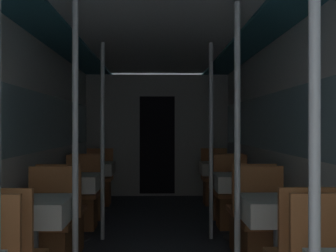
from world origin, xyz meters
name	(u,v)px	position (x,y,z in m)	size (l,w,h in m)	color
wall_left	(21,140)	(-1.32, 3.61, 1.14)	(0.05, 10.02, 2.21)	silver
wall_right	(291,140)	(1.32, 3.61, 1.14)	(0.05, 10.02, 2.21)	silver
ceiling_panel	(157,25)	(0.00, 3.61, 2.26)	(2.64, 10.02, 0.07)	silver
bulkhead_far	(157,135)	(0.00, 7.61, 1.10)	(2.58, 0.09, 2.21)	#A8A8A3
dining_table_left_1	(31,217)	(-0.95, 2.57, 0.59)	(0.58, 0.58, 0.73)	#4C4C51
chair_left_far_1	(48,240)	(-0.95, 3.15, 0.28)	(0.43, 0.43, 0.90)	#9C5B31
support_pole_left_1	(75,148)	(-0.61, 2.57, 1.11)	(0.05, 0.05, 2.21)	silver
dining_table_left_2	(73,187)	(-0.95, 4.31, 0.59)	(0.58, 0.58, 0.73)	#4C4C51
chair_left_near_2	(62,225)	(-0.95, 3.74, 0.28)	(0.43, 0.43, 0.90)	#9C5B31
chair_left_far_2	(81,206)	(-0.95, 4.89, 0.28)	(0.43, 0.43, 0.90)	#9C5B31
support_pole_left_2	(103,141)	(-0.61, 4.31, 1.11)	(0.05, 0.05, 2.21)	silver
dining_table_left_3	(94,172)	(-0.95, 6.05, 0.59)	(0.58, 0.58, 0.73)	#4C4C51
chair_left_near_3	(88,198)	(-0.95, 5.48, 0.28)	(0.43, 0.43, 0.90)	#9C5B31
chair_left_far_3	(99,187)	(-0.95, 6.63, 0.28)	(0.43, 0.43, 0.90)	#9C5B31
support_pole_right_0	(314,169)	(0.61, 0.83, 1.11)	(0.05, 0.05, 2.21)	silver
dining_table_right_1	(281,216)	(0.95, 2.57, 0.59)	(0.58, 0.58, 0.73)	#4C4C51
chair_right_far_1	(264,238)	(0.95, 3.15, 0.28)	(0.43, 0.43, 0.90)	#9C5B31
support_pole_right_1	(237,148)	(0.61, 2.57, 1.11)	(0.05, 0.05, 2.21)	silver
dining_table_right_2	(241,186)	(0.95, 4.31, 0.59)	(0.58, 0.58, 0.73)	#4C4C51
chair_right_near_2	(251,224)	(0.95, 3.74, 0.28)	(0.43, 0.43, 0.90)	#9C5B31
chair_right_far_2	(232,205)	(0.95, 4.89, 0.28)	(0.43, 0.43, 0.90)	#9C5B31
support_pole_right_2	(211,141)	(0.61, 4.31, 1.11)	(0.05, 0.05, 2.21)	silver
dining_table_right_3	(220,171)	(0.95, 6.05, 0.59)	(0.58, 0.58, 0.73)	#4C4C51
chair_right_near_3	(226,198)	(0.95, 5.48, 0.28)	(0.43, 0.43, 0.90)	#9C5B31
chair_right_far_3	(215,187)	(0.95, 6.63, 0.28)	(0.43, 0.43, 0.90)	#9C5B31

